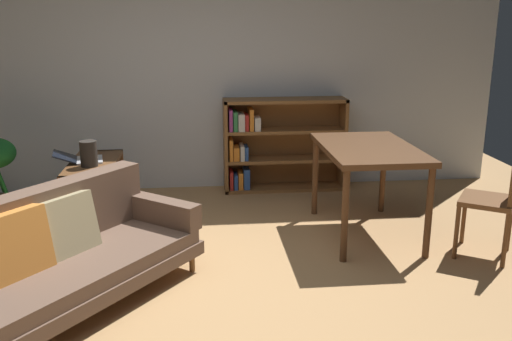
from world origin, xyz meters
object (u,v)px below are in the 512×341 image
desk_speaker (89,154)px  bookshelf (276,144)px  dining_chair_near (497,196)px  fabric_couch (47,258)px  media_console (95,192)px  open_laptop (81,159)px  dining_table (368,156)px

desk_speaker → bookshelf: (1.87, 1.01, -0.18)m
desk_speaker → dining_chair_near: (3.35, -1.06, -0.18)m
fabric_couch → dining_chair_near: (3.36, 0.52, 0.14)m
media_console → desk_speaker: (-0.00, -0.15, 0.41)m
open_laptop → bookshelf: bookshelf is taller
media_console → dining_chair_near: size_ratio=1.12×
dining_chair_near → media_console: bearing=160.1°
dining_chair_near → bookshelf: bookshelf is taller
dining_table → fabric_couch: bearing=-155.8°
fabric_couch → media_console: fabric_couch is taller
media_console → desk_speaker: bearing=-91.0°
media_console → dining_table: 2.58m
media_console → open_laptop: bearing=161.6°
dining_table → dining_chair_near: dining_chair_near is taller
media_console → bookshelf: (1.86, 0.85, 0.23)m
open_laptop → bookshelf: bearing=22.4°
fabric_couch → open_laptop: (-0.10, 1.77, 0.23)m
open_laptop → dining_chair_near: bearing=-19.9°
dining_chair_near → bookshelf: size_ratio=0.66×
desk_speaker → media_console: bearing=89.0°
media_console → dining_chair_near: dining_chair_near is taller
media_console → bookshelf: bookshelf is taller
media_console → dining_chair_near: 3.56m
fabric_couch → desk_speaker: (0.01, 1.58, 0.33)m
fabric_couch → desk_speaker: size_ratio=8.92×
fabric_couch → media_console: (0.02, 1.73, -0.09)m
open_laptop → dining_chair_near: size_ratio=0.55×
open_laptop → dining_table: (2.58, -0.66, 0.12)m
fabric_couch → open_laptop: bearing=93.2°
bookshelf → media_console: bearing=-155.4°
media_console → open_laptop: size_ratio=2.05×
open_laptop → desk_speaker: size_ratio=2.09×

